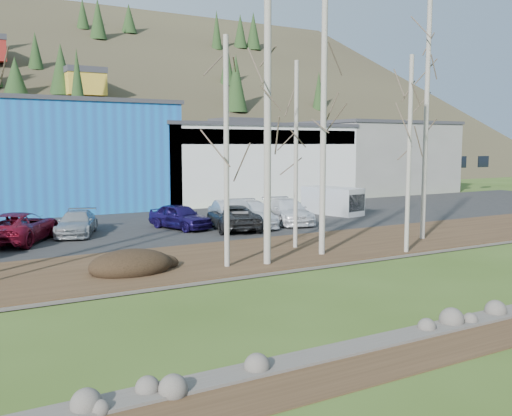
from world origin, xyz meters
TOP-DOWN VIEW (x-y plane):
  - dirt_strip at (0.00, 2.10)m, footprint 80.00×1.80m
  - near_bank_rocks at (0.00, 3.10)m, footprint 80.00×0.80m
  - river at (0.00, 7.20)m, footprint 80.00×8.00m
  - far_bank_rocks at (0.00, 11.30)m, footprint 80.00×0.80m
  - far_bank at (0.00, 14.50)m, footprint 80.00×7.00m
  - parking_lot at (0.00, 25.00)m, footprint 80.00×14.00m
  - building_blue at (-6.00, 39.00)m, footprint 20.40×12.24m
  - building_white at (12.00, 38.98)m, footprint 18.36×12.24m
  - building_grey at (28.00, 39.00)m, footprint 14.28×12.24m
  - hillside at (0.00, 84.00)m, footprint 160.00×72.00m
  - dirt_mound at (-6.26, 13.61)m, footprint 3.26×2.30m
  - birch_2 at (-2.59, 12.66)m, footprint 0.21×0.21m
  - birch_3 at (-0.93, 12.27)m, footprint 0.29×0.29m
  - birch_4 at (2.15, 14.78)m, footprint 0.20×0.20m
  - birch_5 at (5.90, 11.30)m, footprint 0.20×0.20m
  - birch_6 at (2.25, 12.81)m, footprint 0.26×0.26m
  - birch_7 at (9.28, 13.57)m, footprint 0.25×0.25m
  - car_2 at (-9.04, 22.84)m, footprint 4.94×6.07m
  - car_3 at (-6.03, 23.75)m, footprint 3.36×4.84m
  - car_4 at (-0.32, 23.06)m, footprint 2.90×4.57m
  - car_5 at (2.64, 22.66)m, footprint 2.89×5.16m
  - car_6 at (2.23, 21.29)m, footprint 3.56×5.54m
  - car_7 at (6.37, 21.93)m, footprint 3.23×5.51m
  - car_8 at (3.83, 21.93)m, footprint 3.23×5.51m
  - van_white at (11.66, 24.06)m, footprint 2.69×4.59m

SIDE VIEW (x-z plane):
  - near_bank_rocks at x=0.00m, z-range -0.25..0.25m
  - river at x=0.00m, z-range -0.45..0.45m
  - far_bank_rocks at x=0.00m, z-range -0.23..0.23m
  - dirt_strip at x=0.00m, z-range 0.00..0.03m
  - parking_lot at x=0.00m, z-range 0.00..0.14m
  - far_bank at x=0.00m, z-range 0.00..0.15m
  - dirt_mound at x=-6.26m, z-range 0.15..0.79m
  - car_3 at x=-6.03m, z-range 0.14..1.44m
  - car_6 at x=2.23m, z-range 0.14..1.56m
  - car_4 at x=-0.32m, z-range 0.14..1.59m
  - car_7 at x=6.37m, z-range 0.14..1.64m
  - car_8 at x=3.83m, z-range 0.14..1.64m
  - car_2 at x=-9.04m, z-range 0.14..1.68m
  - car_5 at x=2.64m, z-range 0.14..1.75m
  - van_white at x=11.66m, z-range 0.14..2.02m
  - building_white at x=12.00m, z-range 0.01..6.81m
  - building_grey at x=28.00m, z-range 0.01..7.31m
  - building_blue at x=-6.00m, z-range 0.01..8.31m
  - birch_4 at x=2.15m, z-range 0.15..8.87m
  - birch_5 at x=5.90m, z-range 0.15..8.96m
  - birch_2 at x=-2.59m, z-range 0.15..9.24m
  - birch_3 at x=-0.93m, z-range 0.15..10.73m
  - birch_6 at x=2.25m, z-range 0.15..11.55m
  - birch_7 at x=9.28m, z-range 0.15..13.02m
  - hillside at x=0.00m, z-range 0.00..35.00m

